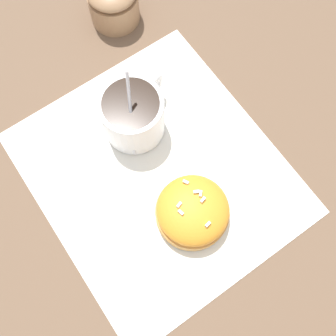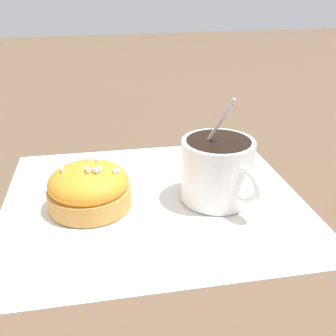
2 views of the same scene
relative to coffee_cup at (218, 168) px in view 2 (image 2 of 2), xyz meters
name	(u,v)px [view 2 (image 2 of 2)]	position (x,y,z in m)	size (l,w,h in m)	color
ground_plane	(153,200)	(0.07, -0.02, -0.04)	(3.00, 3.00, 0.00)	brown
paper_napkin	(153,199)	(0.07, -0.02, -0.04)	(0.35, 0.31, 0.00)	white
coffee_cup	(218,168)	(0.00, 0.00, 0.00)	(0.08, 0.10, 0.12)	white
frosted_pastry	(89,189)	(0.14, -0.01, -0.02)	(0.09, 0.09, 0.05)	#D19347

